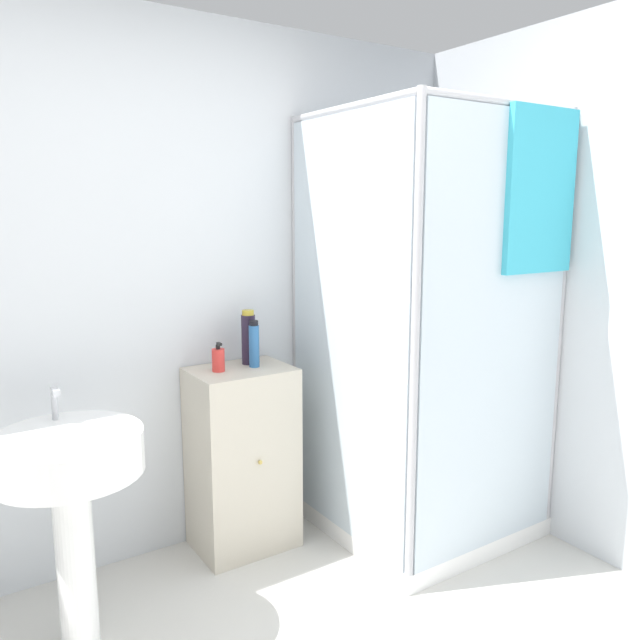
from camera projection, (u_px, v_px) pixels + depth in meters
wall_back at (154, 293)px, 2.87m from camera, size 6.40×0.06×2.50m
shower_enclosure at (425, 424)px, 3.11m from camera, size 0.95×0.98×2.09m
vanity_cabinet at (242, 458)px, 3.01m from camera, size 0.47×0.37×0.89m
sink at (69, 479)px, 2.27m from camera, size 0.54×0.54×0.97m
soap_dispenser at (218, 360)px, 2.87m from camera, size 0.06×0.06×0.14m
shampoo_bottle_tall_black at (248, 338)px, 3.00m from camera, size 0.07×0.07×0.26m
shampoo_bottle_blue at (254, 344)px, 2.95m from camera, size 0.05×0.05×0.22m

